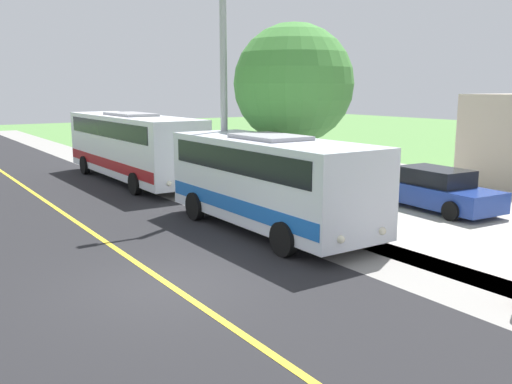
# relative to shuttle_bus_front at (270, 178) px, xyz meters

# --- Properties ---
(ground_plane) EXTENTS (120.00, 120.00, 0.00)m
(ground_plane) POSITION_rel_shuttle_bus_front_xyz_m (4.56, 2.62, -1.57)
(ground_plane) COLOR #548442
(road_surface) EXTENTS (8.00, 100.00, 0.01)m
(road_surface) POSITION_rel_shuttle_bus_front_xyz_m (4.56, 2.62, -1.57)
(road_surface) COLOR black
(road_surface) RESTS_ON ground
(sidewalk) EXTENTS (2.40, 100.00, 0.01)m
(sidewalk) POSITION_rel_shuttle_bus_front_xyz_m (-0.64, 2.62, -1.57)
(sidewalk) COLOR gray
(sidewalk) RESTS_ON ground
(road_centre_line) EXTENTS (0.16, 100.00, 0.00)m
(road_centre_line) POSITION_rel_shuttle_bus_front_xyz_m (4.56, 2.62, -1.57)
(road_centre_line) COLOR gold
(road_centre_line) RESTS_ON ground
(shuttle_bus_front) EXTENTS (2.78, 7.81, 2.86)m
(shuttle_bus_front) POSITION_rel_shuttle_bus_front_xyz_m (0.00, 0.00, 0.00)
(shuttle_bus_front) COLOR silver
(shuttle_bus_front) RESTS_ON ground
(transit_bus_rear) EXTENTS (2.68, 10.70, 3.11)m
(transit_bus_rear) POSITION_rel_shuttle_bus_front_xyz_m (0.05, -10.80, 0.13)
(transit_bus_rear) COLOR white
(transit_bus_rear) RESTS_ON ground
(street_light_pole) EXTENTS (1.97, 0.24, 8.12)m
(street_light_pole) POSITION_rel_shuttle_bus_front_xyz_m (-0.32, -3.35, 2.90)
(street_light_pole) COLOR #9E9EA3
(street_light_pole) RESTS_ON ground
(parked_car_near) EXTENTS (2.25, 4.52, 1.45)m
(parked_car_near) POSITION_rel_shuttle_bus_front_xyz_m (-6.50, 0.99, -0.89)
(parked_car_near) COLOR navy
(parked_car_near) RESTS_ON ground
(tree_curbside) EXTENTS (4.24, 4.24, 6.47)m
(tree_curbside) POSITION_rel_shuttle_bus_front_xyz_m (-2.84, -2.57, 2.76)
(tree_curbside) COLOR #4C3826
(tree_curbside) RESTS_ON ground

